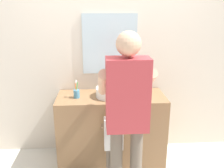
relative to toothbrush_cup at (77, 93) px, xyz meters
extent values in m
cube|color=beige|center=(0.40, 0.36, 0.45)|extent=(4.40, 0.08, 2.70)
cube|color=silver|center=(0.40, 0.31, 0.52)|extent=(0.66, 0.02, 0.73)
cube|color=olive|center=(0.40, 0.04, -0.48)|extent=(1.28, 0.54, 0.85)
cylinder|color=white|center=(0.40, 0.02, 0.00)|extent=(0.36, 0.36, 0.11)
cylinder|color=silver|center=(0.40, 0.02, 0.01)|extent=(0.30, 0.30, 0.09)
cylinder|color=#B7BABF|center=(0.40, 0.25, 0.04)|extent=(0.03, 0.03, 0.18)
cylinder|color=#B7BABF|center=(0.40, 0.19, 0.12)|extent=(0.02, 0.12, 0.02)
cylinder|color=#B7BABF|center=(0.33, 0.25, -0.03)|extent=(0.04, 0.04, 0.05)
cylinder|color=#B7BABF|center=(0.47, 0.25, -0.03)|extent=(0.04, 0.04, 0.05)
cylinder|color=#4C8EB2|center=(0.00, 0.00, -0.01)|extent=(0.07, 0.07, 0.09)
cylinder|color=green|center=(0.00, 0.02, 0.05)|extent=(0.04, 0.01, 0.17)
cube|color=white|center=(0.00, 0.02, 0.14)|extent=(0.01, 0.02, 0.02)
cylinder|color=orange|center=(0.00, -0.02, 0.05)|extent=(0.03, 0.01, 0.17)
cube|color=white|center=(0.00, -0.02, 0.14)|extent=(0.01, 0.02, 0.02)
cylinder|color=#6B5B4C|center=(0.35, -0.37, -0.70)|extent=(0.06, 0.06, 0.40)
cylinder|color=#6B5B4C|center=(0.45, -0.37, -0.70)|extent=(0.06, 0.06, 0.40)
cube|color=white|center=(0.40, -0.37, -0.33)|extent=(0.20, 0.11, 0.35)
sphere|color=brown|center=(0.40, -0.37, -0.09)|extent=(0.11, 0.11, 0.11)
cylinder|color=brown|center=(0.29, -0.28, -0.30)|extent=(0.05, 0.24, 0.19)
cylinder|color=brown|center=(0.51, -0.28, -0.30)|extent=(0.05, 0.24, 0.19)
cylinder|color=#6B5B4C|center=(0.41, -0.64, -0.52)|extent=(0.12, 0.12, 0.77)
cylinder|color=#6B5B4C|center=(0.60, -0.64, -0.52)|extent=(0.12, 0.12, 0.77)
cube|color=#B7383D|center=(0.51, -0.64, 0.20)|extent=(0.38, 0.22, 0.67)
sphere|color=#D8A884|center=(0.51, -0.64, 0.65)|extent=(0.22, 0.22, 0.22)
cylinder|color=#D8A884|center=(0.30, -0.47, 0.26)|extent=(0.09, 0.46, 0.36)
cylinder|color=#D8A884|center=(0.72, -0.47, 0.26)|extent=(0.09, 0.46, 0.36)
cylinder|color=blue|center=(0.72, -0.29, 0.08)|extent=(0.01, 0.14, 0.03)
cube|color=white|center=(0.72, -0.22, 0.10)|extent=(0.01, 0.02, 0.02)
camera|label=1|loc=(0.24, -2.66, 0.93)|focal=38.90mm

